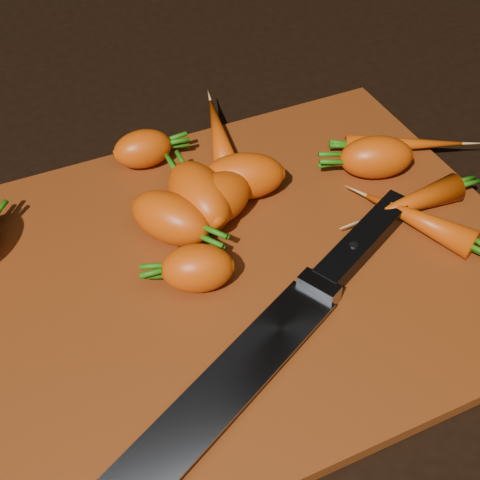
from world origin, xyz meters
name	(u,v)px	position (x,y,z in m)	size (l,w,h in m)	color
ground	(245,274)	(0.00, 0.00, -0.01)	(2.00, 2.00, 0.01)	black
cutting_board	(245,266)	(0.00, 0.00, 0.01)	(0.50, 0.40, 0.01)	brown
carrot_1	(197,268)	(-0.05, -0.01, 0.03)	(0.06, 0.04, 0.04)	#D94503
carrot_2	(170,218)	(-0.05, 0.06, 0.04)	(0.08, 0.05, 0.05)	#D94503
carrot_3	(199,196)	(-0.01, 0.07, 0.04)	(0.09, 0.05, 0.05)	#D94503
carrot_4	(214,200)	(0.00, 0.06, 0.04)	(0.08, 0.05, 0.05)	#D94503
carrot_5	(143,149)	(-0.04, 0.17, 0.03)	(0.06, 0.04, 0.04)	#D94503
carrot_6	(376,157)	(0.17, 0.06, 0.03)	(0.07, 0.04, 0.04)	#D94503
carrot_7	(219,134)	(0.05, 0.17, 0.03)	(0.12, 0.03, 0.03)	#D94503
carrot_8	(404,144)	(0.22, 0.07, 0.02)	(0.12, 0.02, 0.02)	#D94503
carrot_9	(418,220)	(0.16, -0.03, 0.03)	(0.11, 0.03, 0.03)	#D94503
carrot_10	(410,203)	(0.17, -0.01, 0.03)	(0.11, 0.03, 0.03)	#D94503
carrot_11	(243,176)	(0.04, 0.08, 0.04)	(0.08, 0.05, 0.05)	#D94503
knife	(245,367)	(-0.05, -0.11, 0.02)	(0.35, 0.20, 0.02)	gray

